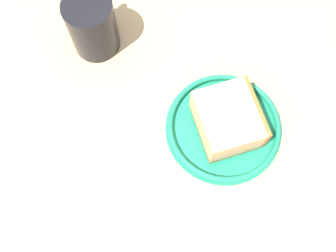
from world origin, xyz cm
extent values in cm
cube|color=tan|center=(0.00, 0.00, -1.69)|extent=(156.54, 156.54, 3.38)
cylinder|color=#1E8C66|center=(-6.52, -3.17, 0.49)|extent=(18.15, 18.15, 0.97)
torus|color=#1E8C66|center=(-6.52, -3.17, 1.39)|extent=(17.53, 17.53, 0.84)
cube|color=#9E662D|center=(-6.52, -3.17, 1.27)|extent=(12.69, 12.46, 0.60)
cube|color=#EAB27F|center=(-6.52, -3.17, 4.11)|extent=(12.69, 12.46, 5.08)
cube|color=#9E662D|center=(-9.29, -6.53, 4.11)|extent=(7.92, 6.67, 5.08)
cylinder|color=black|center=(19.17, -4.81, 5.14)|extent=(7.74, 7.74, 10.28)
cylinder|color=brown|center=(19.17, -4.81, 8.01)|extent=(6.81, 6.81, 0.40)
torus|color=black|center=(20.16, -8.55, 5.14)|extent=(2.17, 5.38, 5.35)
ellipsoid|color=silver|center=(-11.53, 14.13, 0.40)|extent=(3.32, 3.61, 0.80)
cylinder|color=silver|center=(-14.56, 9.49, 0.25)|extent=(4.84, 7.05, 0.50)
camera|label=1|loc=(-10.50, 18.62, 59.25)|focal=42.70mm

